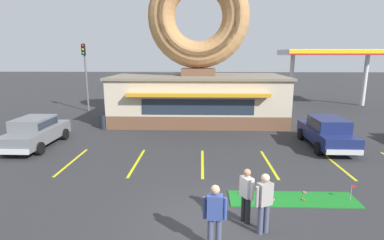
{
  "coord_description": "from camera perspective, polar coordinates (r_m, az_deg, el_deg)",
  "views": [
    {
      "loc": [
        -0.23,
        -7.86,
        4.79
      ],
      "look_at": [
        -0.63,
        5.0,
        2.0
      ],
      "focal_mm": 28.0,
      "sensor_mm": 36.0,
      "label": 1
    }
  ],
  "objects": [
    {
      "name": "parking_stripe_mid_right",
      "position": [
        15.0,
        25.8,
        -7.64
      ],
      "size": [
        0.12,
        3.6,
        0.01
      ],
      "primitive_type": "cube",
      "color": "yellow",
      "rests_on": "ground"
    },
    {
      "name": "mini_donut_mid_left",
      "position": [
        10.98,
        9.13,
        -13.52
      ],
      "size": [
        0.13,
        0.13,
        0.04
      ],
      "primitive_type": "torus",
      "color": "brown",
      "rests_on": "putting_mat"
    },
    {
      "name": "parking_stripe_left",
      "position": [
        14.03,
        -10.46,
        -7.93
      ],
      "size": [
        0.12,
        3.6,
        0.01
      ],
      "primitive_type": "cube",
      "color": "yellow",
      "rests_on": "ground"
    },
    {
      "name": "pedestrian_leather_jacket_man",
      "position": [
        9.0,
        10.32,
        -13.53
      ],
      "size": [
        0.39,
        0.54,
        1.65
      ],
      "color": "#232328",
      "rests_on": "ground"
    },
    {
      "name": "mini_donut_near_right",
      "position": [
        10.75,
        15.14,
        -14.4
      ],
      "size": [
        0.13,
        0.13,
        0.04
      ],
      "primitive_type": "torus",
      "color": "#D8667F",
      "rests_on": "putting_mat"
    },
    {
      "name": "parking_stripe_mid_left",
      "position": [
        13.72,
        2.0,
        -8.19
      ],
      "size": [
        0.12,
        3.6,
        0.01
      ],
      "primitive_type": "cube",
      "color": "yellow",
      "rests_on": "ground"
    },
    {
      "name": "mini_donut_far_left",
      "position": [
        10.45,
        10.57,
        -14.99
      ],
      "size": [
        0.13,
        0.13,
        0.04
      ],
      "primitive_type": "torus",
      "color": "#A5724C",
      "rests_on": "putting_mat"
    },
    {
      "name": "car_navy",
      "position": [
        17.33,
        24.32,
        -1.93
      ],
      "size": [
        2.04,
        4.59,
        1.6
      ],
      "color": "navy",
      "rests_on": "ground"
    },
    {
      "name": "mini_donut_near_left",
      "position": [
        11.59,
        20.65,
        -12.76
      ],
      "size": [
        0.13,
        0.13,
        0.04
      ],
      "primitive_type": "torus",
      "color": "#D8667F",
      "rests_on": "putting_mat"
    },
    {
      "name": "ground_plane",
      "position": [
        9.21,
        3.12,
        -19.14
      ],
      "size": [
        160.0,
        160.0,
        0.0
      ],
      "primitive_type": "plane",
      "color": "#2D2D30"
    },
    {
      "name": "mini_donut_far_centre",
      "position": [
        10.92,
        14.55,
        -13.94
      ],
      "size": [
        0.13,
        0.13,
        0.04
      ],
      "primitive_type": "torus",
      "color": "#A5724C",
      "rests_on": "putting_mat"
    },
    {
      "name": "traffic_light_pole",
      "position": [
        27.19,
        -19.66,
        9.27
      ],
      "size": [
        0.28,
        0.47,
        5.8
      ],
      "color": "#595B60",
      "rests_on": "ground"
    },
    {
      "name": "putting_mat",
      "position": [
        11.04,
        18.62,
        -14.1
      ],
      "size": [
        4.29,
        1.14,
        0.03
      ],
      "primitive_type": "cube",
      "color": "#197523",
      "rests_on": "ground"
    },
    {
      "name": "parking_stripe_far_left",
      "position": [
        14.95,
        -21.87,
        -7.36
      ],
      "size": [
        0.12,
        3.6,
        0.01
      ],
      "primitive_type": "cube",
      "color": "yellow",
      "rests_on": "ground"
    },
    {
      "name": "mini_donut_mid_right",
      "position": [
        11.06,
        20.43,
        -13.97
      ],
      "size": [
        0.13,
        0.13,
        0.04
      ],
      "primitive_type": "torus",
      "color": "brown",
      "rests_on": "putting_mat"
    },
    {
      "name": "putting_flag_pin",
      "position": [
        11.52,
        28.28,
        -11.52
      ],
      "size": [
        0.13,
        0.01,
        0.55
      ],
      "color": "silver",
      "rests_on": "putting_mat"
    },
    {
      "name": "pedestrian_blue_sweater_man",
      "position": [
        7.73,
        4.36,
        -17.47
      ],
      "size": [
        0.59,
        0.26,
        1.74
      ],
      "color": "#474C66",
      "rests_on": "ground"
    },
    {
      "name": "parking_stripe_centre",
      "position": [
        14.06,
        14.45,
        -8.07
      ],
      "size": [
        0.12,
        3.6,
        0.01
      ],
      "primitive_type": "cube",
      "color": "yellow",
      "rests_on": "ground"
    },
    {
      "name": "gas_station_canopy",
      "position": [
        31.77,
        24.88,
        11.27
      ],
      "size": [
        9.0,
        4.46,
        5.3
      ],
      "color": "silver",
      "rests_on": "ground"
    },
    {
      "name": "golf_ball",
      "position": [
        10.75,
        13.56,
        -14.3
      ],
      "size": [
        0.04,
        0.04,
        0.04
      ],
      "primitive_type": "sphere",
      "color": "white",
      "rests_on": "putting_mat"
    },
    {
      "name": "trash_bin",
      "position": [
        20.65,
        -16.34,
        -0.25
      ],
      "size": [
        0.57,
        0.57,
        0.97
      ],
      "color": "#232833",
      "rests_on": "ground"
    },
    {
      "name": "mini_donut_mid_centre",
      "position": [
        10.74,
        13.56,
        -14.33
      ],
      "size": [
        0.13,
        0.13,
        0.04
      ],
      "primitive_type": "torus",
      "color": "brown",
      "rests_on": "putting_mat"
    },
    {
      "name": "pedestrian_hooded_kid",
      "position": [
        8.56,
        13.59,
        -14.69
      ],
      "size": [
        0.54,
        0.39,
        1.73
      ],
      "color": "#474C66",
      "rests_on": "ground"
    },
    {
      "name": "donut_shop_building",
      "position": [
        21.83,
        1.21,
        9.49
      ],
      "size": [
        12.3,
        6.75,
        10.96
      ],
      "color": "brown",
      "rests_on": "ground"
    },
    {
      "name": "car_grey",
      "position": [
        17.89,
        -27.64,
        -1.83
      ],
      "size": [
        1.99,
        4.57,
        1.6
      ],
      "color": "slate",
      "rests_on": "ground"
    }
  ]
}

